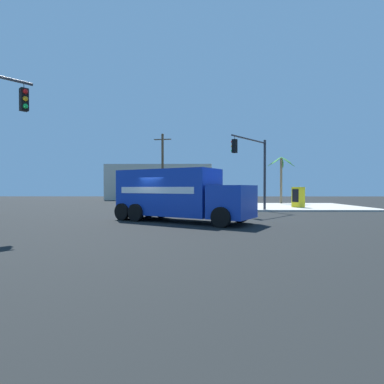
# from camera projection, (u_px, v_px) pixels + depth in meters

# --- Properties ---
(ground_plane) EXTENTS (100.00, 100.00, 0.00)m
(ground_plane) POSITION_uv_depth(u_px,v_px,m) (162.00, 221.00, 17.50)
(ground_plane) COLOR black
(sidewalk_corner_far) EXTENTS (11.11, 11.11, 0.14)m
(sidewalk_corner_far) POSITION_uv_depth(u_px,v_px,m) (300.00, 207.00, 29.63)
(sidewalk_corner_far) COLOR #B2ADA0
(sidewalk_corner_far) RESTS_ON ground
(delivery_truck) EXTENTS (8.15, 6.22, 2.96)m
(delivery_truck) POSITION_uv_depth(u_px,v_px,m) (178.00, 194.00, 17.22)
(delivery_truck) COLOR #1438AD
(delivery_truck) RESTS_ON ground
(traffic_light_primary) EXTENTS (3.30, 3.92, 5.67)m
(traffic_light_primary) POSITION_uv_depth(u_px,v_px,m) (255.00, 162.00, 23.26)
(traffic_light_primary) COLOR #38383D
(traffic_light_primary) RESTS_ON sidewalk_corner_far
(vending_machine_red) EXTENTS (1.11, 1.16, 1.85)m
(vending_machine_red) POSITION_uv_depth(u_px,v_px,m) (298.00, 197.00, 27.41)
(vending_machine_red) COLOR yellow
(vending_machine_red) RESTS_ON sidewalk_corner_far
(palm_tree_far) EXTENTS (3.03, 3.11, 5.35)m
(palm_tree_far) POSITION_uv_depth(u_px,v_px,m) (281.00, 172.00, 34.48)
(palm_tree_far) COLOR #7A6647
(palm_tree_far) RESTS_ON sidewalk_corner_far
(utility_pole) EXTENTS (2.20, 0.43, 8.75)m
(utility_pole) POSITION_uv_depth(u_px,v_px,m) (163.00, 167.00, 38.09)
(utility_pole) COLOR brown
(utility_pole) RESTS_ON ground
(building_backdrop) EXTENTS (16.65, 6.00, 5.60)m
(building_backdrop) POSITION_uv_depth(u_px,v_px,m) (160.00, 182.00, 49.25)
(building_backdrop) COLOR beige
(building_backdrop) RESTS_ON ground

